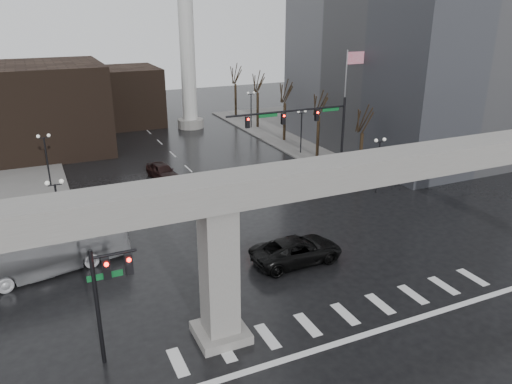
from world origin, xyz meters
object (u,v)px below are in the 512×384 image
Objects in this scene: signal_mast_arm at (309,124)px; city_bus at (36,252)px; far_car at (162,171)px; pickup_truck at (297,250)px.

city_bus is (-24.23, -7.93, -4.25)m from signal_mast_arm.
city_bus is 19.21m from far_car.
pickup_truck is 16.64m from city_bus.
city_bus reaches higher than far_car.
signal_mast_arm is at bearing -40.21° from far_car.
pickup_truck is 0.55× the size of city_bus.
far_car is (-3.75, 20.47, -0.07)m from pickup_truck.
signal_mast_arm is 25.84m from city_bus.
pickup_truck is 1.33× the size of far_car.
signal_mast_arm is 2.59× the size of far_car.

